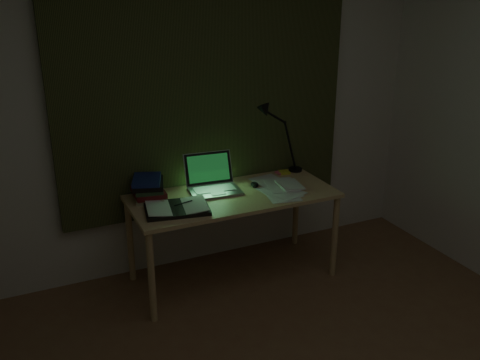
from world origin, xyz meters
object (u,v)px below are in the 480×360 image
object	(u,v)px
open_textbook	(177,208)
desk_lamp	(297,136)
desk	(233,237)
laptop	(215,175)
loose_papers	(282,186)
book_stack	(148,188)

from	to	relation	value
open_textbook	desk_lamp	bearing A→B (deg)	27.74
desk	open_textbook	xyz separation A→B (m)	(-0.45, -0.09, 0.35)
desk	desk_lamp	distance (m)	0.94
laptop	open_textbook	bearing A→B (deg)	-146.72
laptop	open_textbook	xyz separation A→B (m)	(-0.35, -0.19, -0.11)
laptop	desk_lamp	world-z (taller)	desk_lamp
laptop	desk_lamp	xyz separation A→B (m)	(0.76, 0.16, 0.16)
desk	loose_papers	size ratio (longest dim) A/B	3.90
book_stack	laptop	bearing A→B (deg)	-9.96
loose_papers	laptop	bearing A→B (deg)	167.43
desk	loose_papers	bearing A→B (deg)	-2.05
loose_papers	desk_lamp	distance (m)	0.47
desk	open_textbook	size ratio (longest dim) A/B	3.53
loose_papers	book_stack	bearing A→B (deg)	168.69
desk	desk_lamp	xyz separation A→B (m)	(0.66, 0.26, 0.62)
open_textbook	book_stack	bearing A→B (deg)	122.94
open_textbook	book_stack	size ratio (longest dim) A/B	1.68
laptop	loose_papers	distance (m)	0.51
desk	laptop	world-z (taller)	laptop
laptop	book_stack	distance (m)	0.47
desk_lamp	loose_papers	bearing A→B (deg)	-123.26
desk_lamp	desk	bearing A→B (deg)	-147.18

